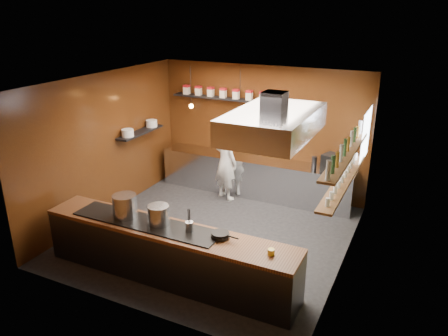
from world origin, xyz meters
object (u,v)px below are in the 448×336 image
Objects in this scene: extractor_hood at (273,123)px; chef at (226,162)px; espresso_machine at (333,163)px; stockpot_large at (125,206)px; stockpot_small at (159,215)px.

extractor_hood reaches higher than chef.
espresso_machine is 0.22× the size of chef.
stockpot_large is 3.31m from chef.
espresso_machine reaches higher than stockpot_small.
stockpot_large is (-2.11, -1.18, -1.37)m from extractor_hood.
stockpot_large is 4.52m from espresso_machine.
stockpot_small is 0.19× the size of chef.
extractor_hood reaches higher than espresso_machine.
stockpot_small is at bearing -98.23° from espresso_machine.
extractor_hood is 2.34m from stockpot_small.
stockpot_small is (0.65, 0.01, -0.03)m from stockpot_large.
stockpot_large is at bearing -178.85° from stockpot_small.
extractor_hood reaches higher than stockpot_large.
espresso_machine is (2.60, 3.69, -0.04)m from stockpot_large.
stockpot_large is 1.04× the size of espresso_machine.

